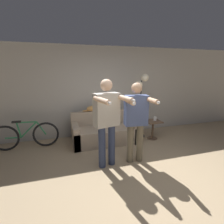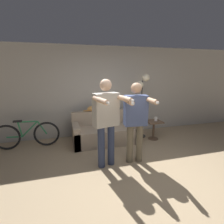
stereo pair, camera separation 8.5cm
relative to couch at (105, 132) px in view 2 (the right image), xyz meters
name	(u,v)px [view 2 (the right image)]	position (x,y,z in m)	size (l,w,h in m)	color
ground_plane	(143,177)	(0.28, -1.79, -0.27)	(16.00, 16.00, 0.00)	tan
wall_back	(109,92)	(0.28, 0.69, 1.03)	(10.00, 0.05, 2.60)	#B7B2A8
couch	(105,132)	(0.00, 0.00, 0.00)	(1.73, 0.82, 0.81)	tan
person_left	(106,117)	(-0.26, -1.22, 0.77)	(0.66, 0.77, 1.77)	#2D3856
person_right	(136,118)	(0.35, -1.22, 0.71)	(0.58, 0.72, 1.69)	#6B604C
cat	(95,108)	(-0.22, 0.30, 0.63)	(0.53, 0.13, 0.19)	tan
floor_lamp	(142,88)	(1.11, 0.12, 1.16)	(0.39, 0.31, 1.83)	black
side_table	(154,126)	(1.37, -0.17, 0.11)	(0.42, 0.42, 0.53)	brown
cup	(156,119)	(1.43, -0.16, 0.32)	(0.08, 0.08, 0.11)	white
bicycle	(27,135)	(-1.98, 0.17, 0.06)	(1.57, 0.07, 0.73)	black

